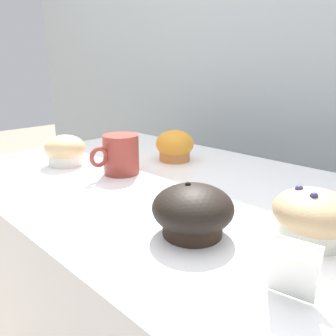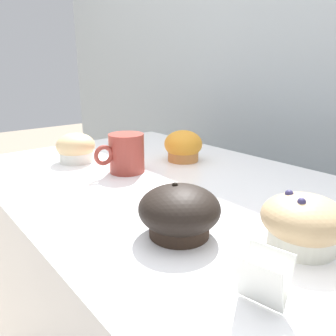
{
  "view_description": "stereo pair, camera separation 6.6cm",
  "coord_description": "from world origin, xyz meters",
  "px_view_note": "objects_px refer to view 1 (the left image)",
  "views": [
    {
      "loc": [
        0.46,
        -0.49,
        1.15
      ],
      "look_at": [
        0.02,
        -0.03,
        0.96
      ],
      "focal_mm": 35.0,
      "sensor_mm": 36.0,
      "label": 1
    },
    {
      "loc": [
        0.5,
        -0.44,
        1.15
      ],
      "look_at": [
        0.02,
        -0.03,
        0.96
      ],
      "focal_mm": 35.0,
      "sensor_mm": 36.0,
      "label": 2
    }
  ],
  "objects_px": {
    "muffin_front_left": "(65,151)",
    "coffee_cup": "(120,154)",
    "muffin_front_center": "(175,146)",
    "muffin_back_right": "(314,216)",
    "muffin_back_left": "(193,211)"
  },
  "relations": [
    {
      "from": "muffin_front_left",
      "to": "coffee_cup",
      "type": "relative_size",
      "value": 0.8
    },
    {
      "from": "muffin_front_center",
      "to": "muffin_back_right",
      "type": "relative_size",
      "value": 0.87
    },
    {
      "from": "muffin_front_left",
      "to": "coffee_cup",
      "type": "bearing_deg",
      "value": 18.14
    },
    {
      "from": "coffee_cup",
      "to": "muffin_front_center",
      "type": "bearing_deg",
      "value": 85.62
    },
    {
      "from": "muffin_back_left",
      "to": "muffin_back_right",
      "type": "relative_size",
      "value": 1.05
    },
    {
      "from": "muffin_back_left",
      "to": "coffee_cup",
      "type": "distance_m",
      "value": 0.33
    },
    {
      "from": "muffin_front_left",
      "to": "muffin_back_left",
      "type": "bearing_deg",
      "value": -6.74
    },
    {
      "from": "muffin_back_right",
      "to": "coffee_cup",
      "type": "relative_size",
      "value": 0.92
    },
    {
      "from": "muffin_back_left",
      "to": "muffin_front_left",
      "type": "distance_m",
      "value": 0.47
    },
    {
      "from": "muffin_back_left",
      "to": "muffin_back_right",
      "type": "bearing_deg",
      "value": 38.03
    },
    {
      "from": "muffin_back_left",
      "to": "muffin_front_left",
      "type": "xyz_separation_m",
      "value": [
        -0.47,
        0.06,
        -0.0
      ]
    },
    {
      "from": "muffin_back_left",
      "to": "coffee_cup",
      "type": "relative_size",
      "value": 0.97
    },
    {
      "from": "muffin_back_right",
      "to": "coffee_cup",
      "type": "bearing_deg",
      "value": 179.74
    },
    {
      "from": "muffin_front_center",
      "to": "muffin_back_left",
      "type": "relative_size",
      "value": 0.83
    },
    {
      "from": "muffin_front_center",
      "to": "muffin_front_left",
      "type": "relative_size",
      "value": 1.0
    }
  ]
}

